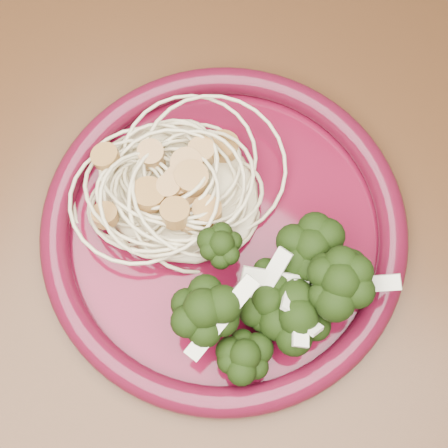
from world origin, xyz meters
TOP-DOWN VIEW (x-y plane):
  - dining_table at (0.00, 0.00)m, footprint 1.20×0.80m
  - dinner_plate at (-0.02, 0.04)m, footprint 0.31×0.31m
  - spaghetti_pile at (-0.07, 0.04)m, footprint 0.14×0.13m
  - scallop_cluster at (-0.07, 0.04)m, footprint 0.14×0.14m
  - broccoli_pile at (0.03, 0.03)m, footprint 0.11×0.17m
  - onion_garnish at (0.03, 0.03)m, footprint 0.08×0.11m

SIDE VIEW (x-z plane):
  - dining_table at x=0.00m, z-range 0.28..1.03m
  - dinner_plate at x=-0.02m, z-range 0.75..0.77m
  - spaghetti_pile at x=-0.07m, z-range 0.76..0.79m
  - broccoli_pile at x=0.03m, z-range 0.76..0.81m
  - scallop_cluster at x=-0.07m, z-range 0.79..0.83m
  - onion_garnish at x=0.03m, z-range 0.79..0.85m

